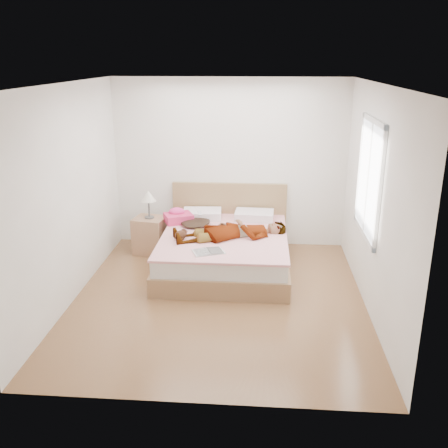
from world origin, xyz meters
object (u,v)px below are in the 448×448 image
at_px(phone, 200,213).
at_px(coffee_mug, 209,236).
at_px(plush_toy, 181,235).
at_px(bed, 225,248).
at_px(magazine, 209,252).
at_px(nightstand, 150,232).
at_px(woman, 232,228).
at_px(towel, 178,216).

relative_size(phone, coffee_mug, 0.81).
bearing_deg(plush_toy, phone, 72.62).
distance_m(bed, coffee_mug, 0.45).
bearing_deg(coffee_mug, plush_toy, -174.08).
height_order(phone, bed, bed).
bearing_deg(magazine, coffee_mug, 95.60).
bearing_deg(magazine, nightstand, 130.81).
bearing_deg(woman, towel, -141.59).
height_order(plush_toy, nightstand, nightstand).
bearing_deg(nightstand, woman, -23.57).
height_order(bed, coffee_mug, bed).
height_order(coffee_mug, nightstand, nightstand).
relative_size(bed, plush_toy, 8.30).
relative_size(bed, magazine, 4.56).
bearing_deg(coffee_mug, bed, 54.46).
relative_size(magazine, plush_toy, 1.82).
height_order(towel, nightstand, nightstand).
bearing_deg(magazine, plush_toy, 133.78).
xyz_separation_m(towel, nightstand, (-0.44, 0.01, -0.27)).
height_order(woman, phone, same).
relative_size(woman, magazine, 3.54).
height_order(bed, nightstand, bed).
bearing_deg(magazine, towel, 116.34).
relative_size(woman, nightstand, 1.64).
distance_m(phone, plush_toy, 0.63).
height_order(phone, plush_toy, phone).
bearing_deg(plush_toy, nightstand, 128.92).
height_order(phone, magazine, phone).
bearing_deg(nightstand, magazine, -49.19).
bearing_deg(coffee_mug, woman, 25.74).
height_order(towel, coffee_mug, towel).
bearing_deg(bed, towel, 150.24).
bearing_deg(phone, magazine, -95.27).
bearing_deg(bed, nightstand, 159.99).
xyz_separation_m(phone, coffee_mug, (0.19, -0.55, -0.15)).
distance_m(magazine, coffee_mug, 0.48).
height_order(phone, coffee_mug, phone).
height_order(woman, towel, woman).
relative_size(phone, bed, 0.05).
bearing_deg(towel, phone, -24.05).
distance_m(woman, towel, 1.01).
bearing_deg(bed, coffee_mug, -125.54).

